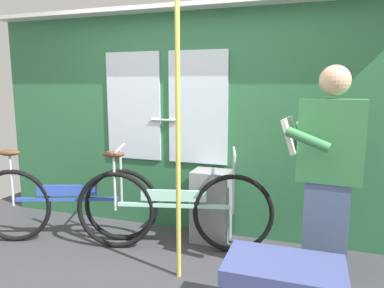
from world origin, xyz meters
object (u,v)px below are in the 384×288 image
bicycle_near_door (67,203)px  passenger_reading_newspaper (328,173)px  handrail_pole (178,139)px  trash_bin_by_wall (211,206)px  bicycle_leaning_behind (173,209)px

bicycle_near_door → passenger_reading_newspaper: (2.30, -0.02, 0.48)m
bicycle_near_door → handrail_pole: size_ratio=0.75×
bicycle_near_door → handrail_pole: bearing=-32.5°
handrail_pole → trash_bin_by_wall: bearing=85.6°
bicycle_near_door → handrail_pole: handrail_pole is taller
passenger_reading_newspaper → handrail_pole: 1.12m
bicycle_leaning_behind → handrail_pole: size_ratio=0.80×
trash_bin_by_wall → bicycle_near_door: bearing=-160.8°
bicycle_near_door → handrail_pole: (1.24, -0.28, 0.71)m
passenger_reading_newspaper → trash_bin_by_wall: size_ratio=2.37×
bicycle_near_door → bicycle_leaning_behind: 1.04m
bicycle_near_door → trash_bin_by_wall: bearing=-0.7°
passenger_reading_newspaper → trash_bin_by_wall: (-1.00, 0.47, -0.51)m
bicycle_leaning_behind → passenger_reading_newspaper: bearing=-20.5°
bicycle_near_door → passenger_reading_newspaper: size_ratio=1.01×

